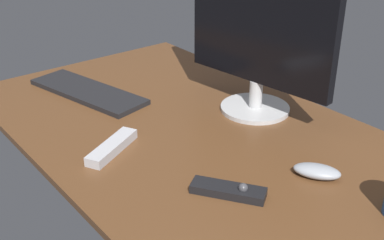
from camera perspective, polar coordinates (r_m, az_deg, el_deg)
name	(u,v)px	position (r cm, az deg, el deg)	size (l,w,h in cm)	color
desk	(190,131)	(141.29, -0.28, -1.31)	(140.00, 84.00, 2.00)	brown
monitor	(260,28)	(143.92, 7.87, 10.47)	(49.27, 21.17, 47.71)	silver
keyboard	(88,92)	(166.45, -11.98, 3.24)	(43.84, 13.86, 1.59)	black
computer_mouse	(317,171)	(121.84, 14.27, -5.77)	(11.24, 5.73, 3.05)	#999EA5
media_remote	(229,190)	(112.59, 4.31, -8.11)	(16.92, 13.60, 3.49)	black
tv_remote	(112,147)	(130.29, -9.24, -3.12)	(18.61, 4.45, 2.52)	#B7B7BC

